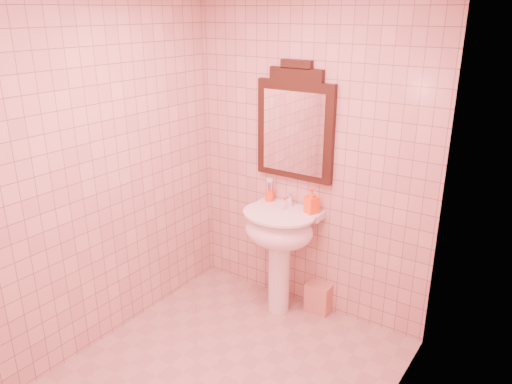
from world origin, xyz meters
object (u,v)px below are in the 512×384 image
Objects in this scene: pedestal_sink at (279,236)px; mirror at (295,126)px; towel at (318,298)px; toothbrush_cup at (270,195)px; soap_dispenser at (312,201)px.

mirror is at bearing 90.00° from pedestal_sink.
toothbrush_cup is at bearing -179.44° from towel.
soap_dispenser is at bearing -19.37° from mirror.
soap_dispenser is (0.40, -0.03, 0.05)m from toothbrush_cup.
toothbrush_cup is 0.40m from soap_dispenser.
mirror is (-0.00, 0.20, 0.84)m from pedestal_sink.
pedestal_sink reaches higher than towel.
soap_dispenser is (0.20, 0.13, 0.30)m from pedestal_sink.
towel is (0.08, 0.04, -0.84)m from soap_dispenser.
pedestal_sink is 0.38m from soap_dispenser.
towel is at bearing 0.56° from toothbrush_cup.
pedestal_sink is 5.20× the size of toothbrush_cup.
mirror reaches higher than toothbrush_cup.
pedestal_sink is 0.86m from mirror.
mirror is at bearing -176.33° from soap_dispenser.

